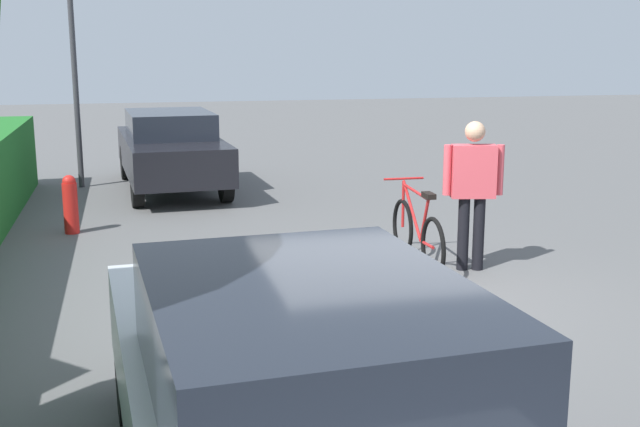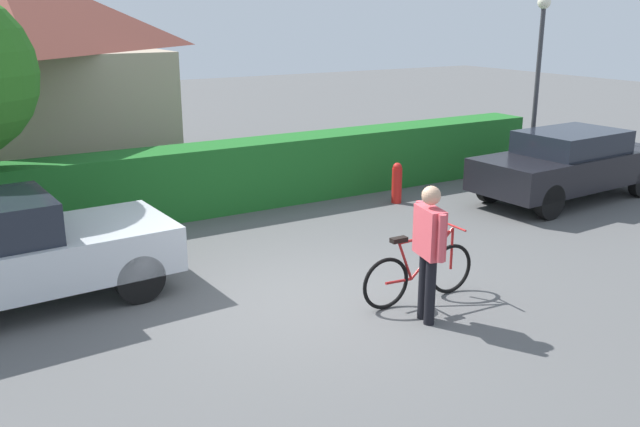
{
  "view_description": "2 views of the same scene",
  "coord_description": "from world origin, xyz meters",
  "px_view_note": "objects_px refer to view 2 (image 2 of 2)",
  "views": [
    {
      "loc": [
        -7.23,
        2.47,
        2.52
      ],
      "look_at": [
        0.44,
        0.58,
        0.84
      ],
      "focal_mm": 44.18,
      "sensor_mm": 36.0,
      "label": 1
    },
    {
      "loc": [
        -4.25,
        -7.29,
        3.65
      ],
      "look_at": [
        0.67,
        0.95,
        0.83
      ],
      "focal_mm": 38.72,
      "sensor_mm": 36.0,
      "label": 2
    }
  ],
  "objects_px": {
    "person_rider": "(429,243)",
    "street_lamp": "(539,62)",
    "bicycle": "(419,273)",
    "fire_hydrant": "(397,182)",
    "parked_car_far": "(569,163)",
    "parked_car_near": "(1,253)"
  },
  "relations": [
    {
      "from": "parked_car_far",
      "to": "person_rider",
      "type": "height_order",
      "value": "person_rider"
    },
    {
      "from": "bicycle",
      "to": "fire_hydrant",
      "type": "height_order",
      "value": "bicycle"
    },
    {
      "from": "parked_car_near",
      "to": "fire_hydrant",
      "type": "relative_size",
      "value": 5.05
    },
    {
      "from": "parked_car_far",
      "to": "fire_hydrant",
      "type": "distance_m",
      "value": 3.48
    },
    {
      "from": "parked_car_near",
      "to": "bicycle",
      "type": "relative_size",
      "value": 2.35
    },
    {
      "from": "bicycle",
      "to": "person_rider",
      "type": "xyz_separation_m",
      "value": [
        -0.31,
        -0.53,
        0.62
      ]
    },
    {
      "from": "person_rider",
      "to": "street_lamp",
      "type": "xyz_separation_m",
      "value": [
        6.75,
        4.61,
        1.59
      ]
    },
    {
      "from": "parked_car_near",
      "to": "parked_car_far",
      "type": "distance_m",
      "value": 10.43
    },
    {
      "from": "person_rider",
      "to": "street_lamp",
      "type": "bearing_deg",
      "value": 34.35
    },
    {
      "from": "person_rider",
      "to": "bicycle",
      "type": "bearing_deg",
      "value": 59.52
    },
    {
      "from": "parked_car_far",
      "to": "bicycle",
      "type": "xyz_separation_m",
      "value": [
        -5.77,
        -2.48,
        -0.36
      ]
    },
    {
      "from": "fire_hydrant",
      "to": "street_lamp",
      "type": "bearing_deg",
      "value": 0.76
    },
    {
      "from": "parked_car_far",
      "to": "parked_car_near",
      "type": "bearing_deg",
      "value": -179.96
    },
    {
      "from": "parked_car_far",
      "to": "person_rider",
      "type": "relative_size",
      "value": 2.53
    },
    {
      "from": "parked_car_near",
      "to": "street_lamp",
      "type": "bearing_deg",
      "value": 8.22
    },
    {
      "from": "bicycle",
      "to": "fire_hydrant",
      "type": "xyz_separation_m",
      "value": [
        2.67,
        4.03,
        0.03
      ]
    },
    {
      "from": "person_rider",
      "to": "parked_car_near",
      "type": "bearing_deg",
      "value": 145.32
    },
    {
      "from": "parked_car_far",
      "to": "bicycle",
      "type": "height_order",
      "value": "parked_car_far"
    },
    {
      "from": "person_rider",
      "to": "fire_hydrant",
      "type": "distance_m",
      "value": 5.48
    },
    {
      "from": "bicycle",
      "to": "parked_car_far",
      "type": "bearing_deg",
      "value": 23.28
    },
    {
      "from": "parked_car_near",
      "to": "bicycle",
      "type": "xyz_separation_m",
      "value": [
        4.66,
        -2.48,
        -0.37
      ]
    },
    {
      "from": "bicycle",
      "to": "person_rider",
      "type": "bearing_deg",
      "value": -120.48
    }
  ]
}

